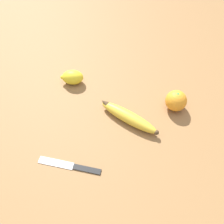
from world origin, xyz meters
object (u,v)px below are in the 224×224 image
Objects in this scene: banana at (128,117)px; lemon at (72,77)px; orange at (176,101)px; paring_knife at (72,166)px.

banana is 0.25m from lemon.
lemon is at bearing -0.34° from orange.
paring_knife is at bearing 112.05° from lemon.
lemon is (0.23, -0.10, 0.01)m from banana.
orange is at bearing -126.60° from banana.
lemon reaches higher than paring_knife.
orange is (-0.13, -0.10, 0.02)m from banana.
banana is 0.23m from paring_knife.
orange is 0.39m from paring_knife.
orange reaches higher than banana.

